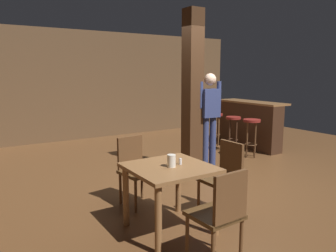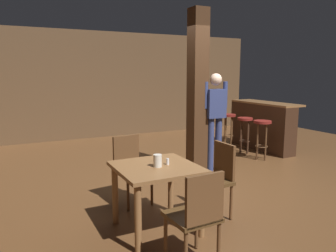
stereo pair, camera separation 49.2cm
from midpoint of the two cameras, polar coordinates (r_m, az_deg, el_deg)
ground_plane at (r=5.39m, az=10.81°, el=-9.63°), size 10.80×10.80×0.00m
wall_back at (r=9.09m, az=-6.47°, el=7.15°), size 8.00×0.10×2.80m
pillar at (r=5.72m, az=7.64°, el=5.87°), size 0.28×0.28×2.80m
dining_table at (r=3.60m, az=1.92°, el=-9.08°), size 0.86×0.86×0.73m
chair_north at (r=4.38m, az=-3.35°, el=-7.00°), size 0.48×0.48×0.89m
chair_east at (r=4.05m, az=11.88°, el=-8.56°), size 0.43×0.43×0.89m
chair_south at (r=3.01m, az=9.87°, el=-14.90°), size 0.44×0.44×0.89m
napkin_cup at (r=3.51m, az=2.19°, el=-6.11°), size 0.09×0.09×0.14m
salt_shaker at (r=3.61m, az=3.87°, el=-6.25°), size 0.03×0.03×0.07m
standing_person at (r=5.82m, az=10.61°, el=1.93°), size 0.47×0.22×1.72m
bar_counter at (r=7.79m, az=17.72°, el=0.10°), size 0.56×1.75×1.07m
bar_stool_near at (r=6.85m, az=18.08°, el=-0.77°), size 0.35×0.35×0.79m
bar_stool_mid at (r=7.29m, az=15.13°, el=-0.21°), size 0.32×0.32×0.78m
bar_stool_far at (r=7.86m, az=12.29°, el=0.54°), size 0.32×0.32×0.77m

